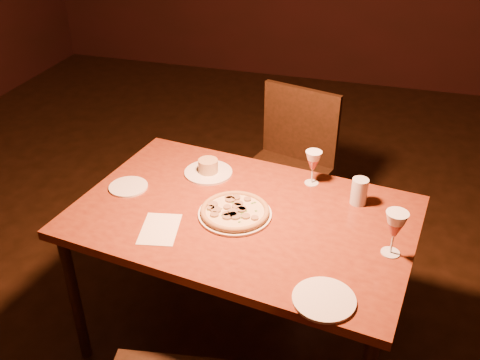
# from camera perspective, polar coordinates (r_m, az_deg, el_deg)

# --- Properties ---
(floor) EXTENTS (7.00, 7.00, 0.00)m
(floor) POSITION_cam_1_polar(r_m,az_deg,el_deg) (2.93, -2.23, -13.43)
(floor) COLOR #321C10
(floor) RESTS_ON ground
(dining_table) EXTENTS (1.53, 1.09, 0.76)m
(dining_table) POSITION_cam_1_polar(r_m,az_deg,el_deg) (2.32, 0.31, -4.92)
(dining_table) COLOR brown
(dining_table) RESTS_ON floor
(chair_far) EXTENTS (0.57, 0.57, 0.96)m
(chair_far) POSITION_cam_1_polar(r_m,az_deg,el_deg) (3.08, 5.12, 1.68)
(chair_far) COLOR black
(chair_far) RESTS_ON floor
(pizza_plate) EXTENTS (0.31, 0.31, 0.03)m
(pizza_plate) POSITION_cam_1_polar(r_m,az_deg,el_deg) (2.25, -0.55, -3.39)
(pizza_plate) COLOR white
(pizza_plate) RESTS_ON dining_table
(ramekin_saucer) EXTENTS (0.23, 0.23, 0.07)m
(ramekin_saucer) POSITION_cam_1_polar(r_m,az_deg,el_deg) (2.55, -3.40, 1.17)
(ramekin_saucer) COLOR white
(ramekin_saucer) RESTS_ON dining_table
(wine_glass_far) EXTENTS (0.08, 0.08, 0.17)m
(wine_glass_far) POSITION_cam_1_polar(r_m,az_deg,el_deg) (2.46, 7.76, 1.30)
(wine_glass_far) COLOR #B14E49
(wine_glass_far) RESTS_ON dining_table
(wine_glass_right) EXTENTS (0.09, 0.09, 0.19)m
(wine_glass_right) POSITION_cam_1_polar(r_m,az_deg,el_deg) (2.09, 16.09, -5.49)
(wine_glass_right) COLOR #B14E49
(wine_glass_right) RESTS_ON dining_table
(water_tumbler) EXTENTS (0.07, 0.07, 0.12)m
(water_tumbler) POSITION_cam_1_polar(r_m,az_deg,el_deg) (2.37, 12.60, -1.19)
(water_tumbler) COLOR silver
(water_tumbler) RESTS_ON dining_table
(side_plate_left) EXTENTS (0.18, 0.18, 0.01)m
(side_plate_left) POSITION_cam_1_polar(r_m,az_deg,el_deg) (2.50, -11.82, -0.71)
(side_plate_left) COLOR white
(side_plate_left) RESTS_ON dining_table
(side_plate_near) EXTENTS (0.22, 0.22, 0.01)m
(side_plate_near) POSITION_cam_1_polar(r_m,az_deg,el_deg) (1.89, 8.95, -12.47)
(side_plate_near) COLOR white
(side_plate_near) RESTS_ON dining_table
(menu_card) EXTENTS (0.19, 0.24, 0.00)m
(menu_card) POSITION_cam_1_polar(r_m,az_deg,el_deg) (2.21, -8.56, -5.19)
(menu_card) COLOR white
(menu_card) RESTS_ON dining_table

